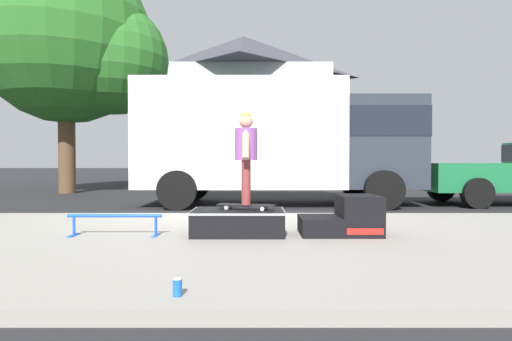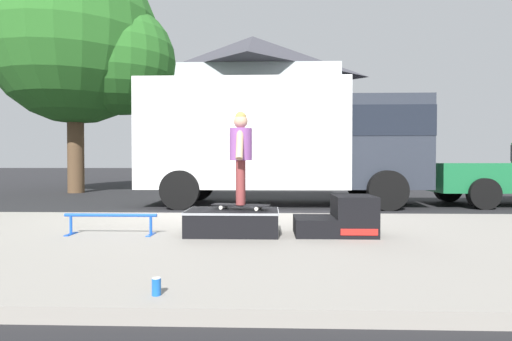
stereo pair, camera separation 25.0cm
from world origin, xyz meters
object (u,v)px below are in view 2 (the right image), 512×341
object	(u,v)px
kicker_ramp	(341,219)
street_tree_main	(85,45)
soda_can	(156,287)
box_truck	(282,138)
skater_kid	(241,150)
skate_box	(233,221)
skateboard	(241,205)
grind_rail	(111,219)

from	to	relation	value
kicker_ramp	street_tree_main	size ratio (longest dim) A/B	0.12
soda_can	box_truck	bearing A→B (deg)	81.27
skater_kid	kicker_ramp	bearing A→B (deg)	-2.35
skate_box	skateboard	world-z (taller)	skateboard
skateboard	skater_kid	xyz separation A→B (m)	(0.00, 0.00, 0.74)
kicker_ramp	grind_rail	distance (m)	3.05
street_tree_main	kicker_ramp	bearing A→B (deg)	-49.52
skater_kid	grind_rail	bearing A→B (deg)	-174.81
skateboard	soda_can	bearing A→B (deg)	-99.58
skate_box	skateboard	size ratio (longest dim) A/B	1.52
skate_box	box_truck	distance (m)	5.21
skateboard	soda_can	world-z (taller)	skateboard
soda_can	skate_box	bearing A→B (deg)	82.58
grind_rail	skateboard	size ratio (longest dim) A/B	1.53
skateboard	soda_can	xyz separation A→B (m)	(-0.43, -2.54, -0.32)
grind_rail	soda_can	size ratio (longest dim) A/B	9.76
skateboard	soda_can	distance (m)	2.60
grind_rail	box_truck	size ratio (longest dim) A/B	0.18
skateboard	box_truck	size ratio (longest dim) A/B	0.12
skate_box	skateboard	bearing A→B (deg)	27.35
kicker_ramp	grind_rail	bearing A→B (deg)	-178.11
grind_rail	skater_kid	size ratio (longest dim) A/B	0.99
skater_kid	box_truck	bearing A→B (deg)	81.71
soda_can	street_tree_main	world-z (taller)	street_tree_main
skateboard	box_truck	distance (m)	5.09
kicker_ramp	soda_can	world-z (taller)	kicker_ramp
kicker_ramp	box_truck	size ratio (longest dim) A/B	0.15
skater_kid	street_tree_main	bearing A→B (deg)	125.19
skater_kid	soda_can	bearing A→B (deg)	-99.58
skateboard	skater_kid	distance (m)	0.74
box_truck	skate_box	bearing A→B (deg)	-99.39
skater_kid	street_tree_main	xyz separation A→B (m)	(-6.14, 8.70, 3.98)
street_tree_main	box_truck	bearing A→B (deg)	-29.03
grind_rail	street_tree_main	bearing A→B (deg)	116.55
kicker_ramp	skate_box	bearing A→B (deg)	179.98
kicker_ramp	skater_kid	size ratio (longest dim) A/B	0.84
skate_box	grind_rail	world-z (taller)	skate_box
grind_rail	box_truck	distance (m)	5.77
box_truck	street_tree_main	bearing A→B (deg)	150.97
kicker_ramp	box_truck	distance (m)	5.18
grind_rail	skater_kid	world-z (taller)	skater_kid
skater_kid	box_truck	distance (m)	4.97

